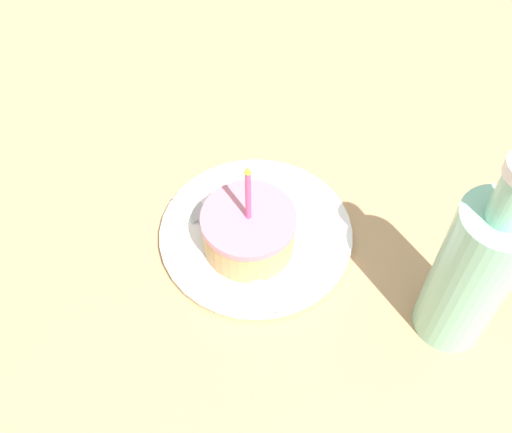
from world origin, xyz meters
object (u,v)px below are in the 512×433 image
(fork, at_px, (221,240))
(bottle, at_px, (474,271))
(plate, at_px, (256,233))
(cake_slice, at_px, (249,231))

(fork, xyz_separation_m, bottle, (0.00, -0.26, 0.08))
(fork, bearing_deg, bottle, -89.26)
(plate, distance_m, fork, 0.04)
(bottle, bearing_deg, cake_slice, 88.95)
(cake_slice, height_order, bottle, bottle)
(plate, height_order, fork, fork)
(plate, distance_m, cake_slice, 0.04)
(plate, relative_size, cake_slice, 1.69)
(cake_slice, relative_size, fork, 0.75)
(cake_slice, height_order, fork, cake_slice)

